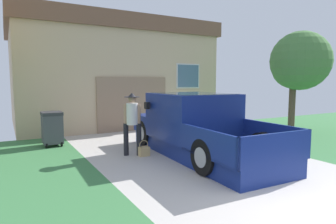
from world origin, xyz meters
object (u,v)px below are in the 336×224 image
(pickup_truck, at_px, (194,126))
(neighbor_tree, at_px, (298,63))
(person_with_hat, at_px, (132,119))
(wheeled_trash_bin, at_px, (52,127))
(house_with_garage, at_px, (109,74))
(handbag, at_px, (144,151))

(pickup_truck, bearing_deg, neighbor_tree, 11.34)
(pickup_truck, relative_size, person_with_hat, 3.05)
(neighbor_tree, bearing_deg, wheeled_trash_bin, 167.34)
(pickup_truck, xyz_separation_m, house_with_garage, (-0.04, 7.47, 1.65))
(neighbor_tree, height_order, wheeled_trash_bin, neighbor_tree)
(person_with_hat, height_order, handbag, person_with_hat)
(house_with_garage, height_order, wheeled_trash_bin, house_with_garage)
(pickup_truck, distance_m, handbag, 1.57)
(person_with_hat, relative_size, neighbor_tree, 0.43)
(person_with_hat, xyz_separation_m, house_with_garage, (1.60, 6.88, 1.41))
(person_with_hat, height_order, wheeled_trash_bin, person_with_hat)
(person_with_hat, bearing_deg, wheeled_trash_bin, 155.06)
(house_with_garage, xyz_separation_m, neighbor_tree, (5.68, -6.53, 0.34))
(person_with_hat, xyz_separation_m, wheeled_trash_bin, (-1.75, 2.38, -0.43))
(neighbor_tree, xyz_separation_m, wheeled_trash_bin, (-9.02, 2.03, -2.18))
(handbag, xyz_separation_m, house_with_garage, (1.35, 7.08, 2.28))
(pickup_truck, relative_size, handbag, 12.12)
(person_with_hat, bearing_deg, handbag, -10.76)
(house_with_garage, relative_size, wheeled_trash_bin, 8.36)
(person_with_hat, height_order, neighbor_tree, neighbor_tree)
(neighbor_tree, bearing_deg, pickup_truck, -170.55)
(person_with_hat, relative_size, house_with_garage, 0.19)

